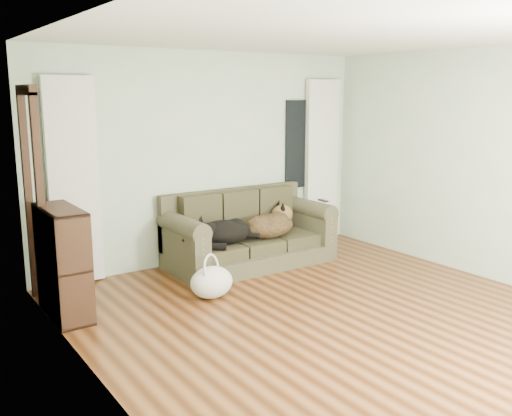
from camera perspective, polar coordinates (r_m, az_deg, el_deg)
floor at (r=5.50m, az=8.46°, el=-11.07°), size 5.00×5.00×0.00m
ceiling at (r=5.11m, az=9.35°, el=16.99°), size 5.00×5.00×0.00m
wall_back at (r=7.16m, az=-4.86°, el=5.04°), size 4.50×0.04×2.60m
wall_left at (r=3.99m, az=-15.56°, el=-0.44°), size 0.04×5.00×2.60m
wall_right at (r=6.87m, az=22.84°, el=3.91°), size 0.04×5.00×2.60m
curtain_left at (r=6.46m, az=-17.77°, el=2.49°), size 0.55×0.08×2.25m
curtain_right at (r=8.14m, az=6.59°, el=4.71°), size 0.55×0.08×2.25m
window_pane at (r=7.94m, az=4.46°, el=6.39°), size 0.50×0.03×1.20m
door_casing at (r=6.00m, az=-21.28°, el=0.64°), size 0.07×0.60×2.10m
sofa at (r=7.02m, az=-0.60°, el=-2.11°), size 2.03×0.88×0.83m
dog_black_lab at (r=6.69m, az=-3.53°, el=-2.54°), size 0.76×0.60×0.29m
dog_shepherd at (r=7.05m, az=1.43°, el=-1.71°), size 0.76×0.58×0.31m
tv_remote at (r=7.40m, az=6.73°, el=0.75°), size 0.06×0.17×0.02m
tote_bag at (r=5.97m, az=-4.46°, el=-7.49°), size 0.53×0.46×0.34m
bookshelf at (r=5.70m, az=-18.73°, el=-5.41°), size 0.34×0.85×1.05m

